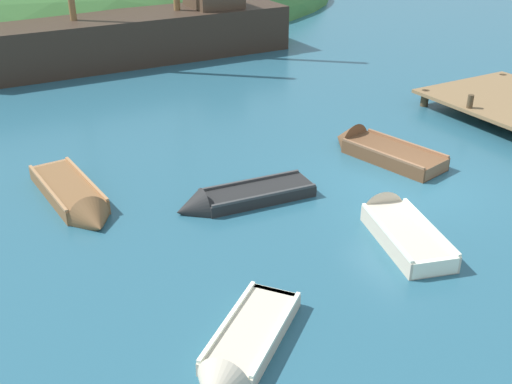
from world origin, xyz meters
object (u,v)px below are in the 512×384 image
object	(u,v)px
sailing_ship	(138,42)
rowboat_center	(377,151)
rowboat_far	(76,200)
rowboat_outer_left	(397,228)
rowboat_portside	(241,354)
rowboat_near_dock	(236,200)
buoy_white	(346,139)

from	to	relation	value
sailing_ship	rowboat_center	size ratio (longest dim) A/B	4.48
rowboat_far	rowboat_outer_left	bearing A→B (deg)	46.10
rowboat_portside	rowboat_outer_left	size ratio (longest dim) A/B	0.87
rowboat_portside	rowboat_far	distance (m)	7.08
rowboat_center	rowboat_outer_left	world-z (taller)	rowboat_center
sailing_ship	rowboat_center	xyz separation A→B (m)	(2.31, -14.11, -0.66)
rowboat_near_dock	rowboat_portside	xyz separation A→B (m)	(-2.62, -5.06, -0.01)
rowboat_portside	rowboat_far	world-z (taller)	rowboat_far
rowboat_near_dock	rowboat_far	bearing A→B (deg)	-23.22
rowboat_portside	rowboat_center	bearing A→B (deg)	177.95
rowboat_outer_left	rowboat_near_dock	bearing A→B (deg)	55.04
sailing_ship	buoy_white	bearing A→B (deg)	101.21
rowboat_portside	sailing_ship	bearing A→B (deg)	-143.66
rowboat_center	rowboat_outer_left	distance (m)	4.61
rowboat_center	rowboat_near_dock	bearing A→B (deg)	84.63
rowboat_near_dock	rowboat_center	size ratio (longest dim) A/B	0.98
rowboat_center	buoy_white	distance (m)	1.46
sailing_ship	rowboat_portside	xyz separation A→B (m)	(-5.45, -19.79, -0.72)
rowboat_portside	rowboat_center	xyz separation A→B (m)	(7.76, 5.68, 0.06)
rowboat_near_dock	rowboat_far	distance (m)	4.06
rowboat_near_dock	rowboat_center	bearing A→B (deg)	-167.53
rowboat_near_dock	rowboat_far	world-z (taller)	rowboat_far
rowboat_portside	rowboat_outer_left	xyz separation A→B (m)	(5.17, 1.87, 0.06)
rowboat_outer_left	buoy_white	world-z (taller)	rowboat_outer_left
rowboat_far	rowboat_outer_left	xyz separation A→B (m)	(6.11, -5.16, 0.02)
rowboat_outer_left	rowboat_center	bearing A→B (deg)	-17.70
rowboat_center	rowboat_outer_left	size ratio (longest dim) A/B	1.09
sailing_ship	rowboat_far	world-z (taller)	sailing_ship
rowboat_center	rowboat_far	xyz separation A→B (m)	(-8.70, 1.34, -0.02)
rowboat_near_dock	rowboat_outer_left	bearing A→B (deg)	134.23
rowboat_far	buoy_white	xyz separation A→B (m)	(8.67, 0.12, -0.12)
rowboat_center	buoy_white	bearing A→B (deg)	-11.19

